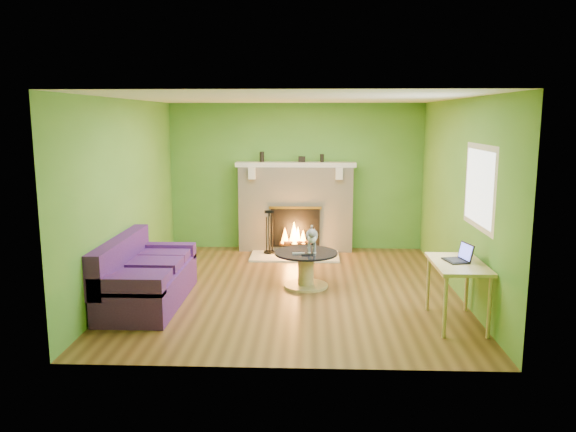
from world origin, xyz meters
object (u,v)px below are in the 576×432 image
at_px(sofa, 144,278).
at_px(desk, 458,270).
at_px(coffee_table, 306,267).
at_px(cat, 312,238).

height_order(sofa, desk, sofa).
xyz_separation_m(sofa, coffee_table, (2.06, 0.78, -0.04)).
distance_m(coffee_table, cat, 0.41).
xyz_separation_m(sofa, cat, (2.14, 0.83, 0.36)).
relative_size(sofa, cat, 3.18).
height_order(sofa, coffee_table, sofa).
bearing_deg(desk, cat, 139.80).
distance_m(coffee_table, desk, 2.24).
xyz_separation_m(coffee_table, desk, (1.75, -1.36, 0.35)).
bearing_deg(desk, sofa, 171.32).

